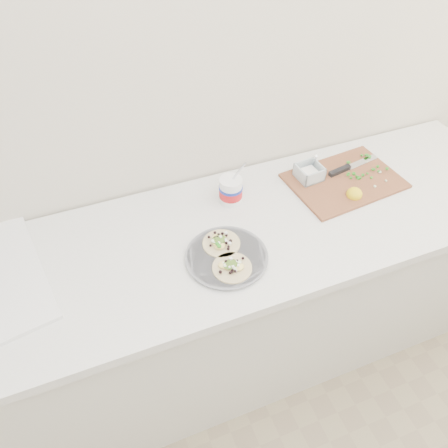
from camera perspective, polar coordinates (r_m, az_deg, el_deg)
name	(u,v)px	position (r m, az deg, el deg)	size (l,w,h in m)	color
counter	(221,304)	(1.90, -0.33, -10.40)	(2.44, 0.66, 0.90)	silver
taco_plate	(227,255)	(1.46, 0.34, -4.10)	(0.28, 0.28, 0.04)	slate
tub	(232,188)	(1.63, 1.01, 4.74)	(0.09, 0.09, 0.20)	white
cutboard	(342,178)	(1.81, 15.15, 5.88)	(0.46, 0.34, 0.07)	brown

